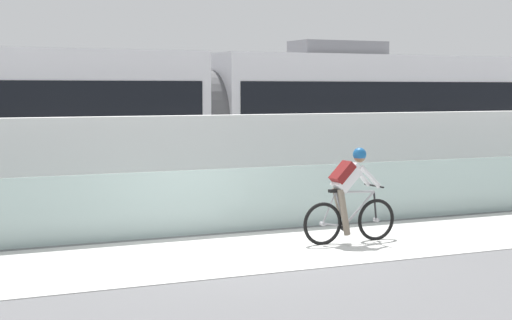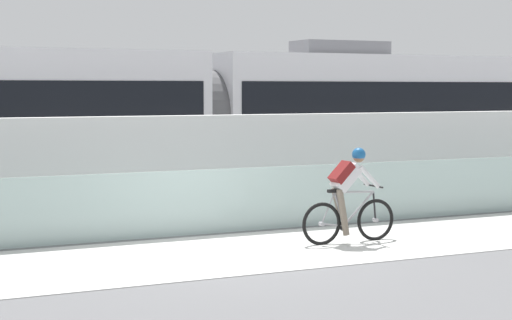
% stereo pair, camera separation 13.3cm
% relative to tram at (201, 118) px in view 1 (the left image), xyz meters
% --- Properties ---
extents(ground_plane, '(200.00, 200.00, 0.00)m').
position_rel_tram_xyz_m(ground_plane, '(-2.16, -6.85, -1.89)').
color(ground_plane, slate).
extents(bike_path_deck, '(32.00, 3.20, 0.01)m').
position_rel_tram_xyz_m(bike_path_deck, '(-2.16, -6.85, -1.89)').
color(bike_path_deck, silver).
rests_on(bike_path_deck, ground).
extents(glass_parapet, '(32.00, 0.05, 1.16)m').
position_rel_tram_xyz_m(glass_parapet, '(-2.16, -5.00, -1.31)').
color(glass_parapet, '#ADC6C1').
rests_on(glass_parapet, ground).
extents(concrete_barrier_wall, '(32.00, 0.36, 2.07)m').
position_rel_tram_xyz_m(concrete_barrier_wall, '(-2.16, -3.20, -0.86)').
color(concrete_barrier_wall, white).
rests_on(concrete_barrier_wall, ground).
extents(tram_rail_near, '(32.00, 0.08, 0.01)m').
position_rel_tram_xyz_m(tram_rail_near, '(-2.16, -0.72, -1.89)').
color(tram_rail_near, '#595654').
rests_on(tram_rail_near, ground).
extents(tram_rail_far, '(32.00, 0.08, 0.01)m').
position_rel_tram_xyz_m(tram_rail_far, '(-2.16, 0.72, -1.89)').
color(tram_rail_far, '#595654').
rests_on(tram_rail_far, ground).
extents(tram, '(22.56, 2.54, 3.81)m').
position_rel_tram_xyz_m(tram, '(0.00, 0.00, 0.00)').
color(tram, silver).
rests_on(tram, ground).
extents(cyclist_on_bike, '(1.77, 0.58, 1.61)m').
position_rel_tram_xyz_m(cyclist_on_bike, '(0.01, -6.85, -1.09)').
color(cyclist_on_bike, black).
rests_on(cyclist_on_bike, ground).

